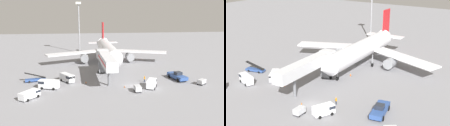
% 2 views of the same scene
% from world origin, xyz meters
% --- Properties ---
extents(ground_plane, '(300.00, 300.00, 0.00)m').
position_xyz_m(ground_plane, '(0.00, 0.00, 0.00)').
color(ground_plane, gray).
extents(airplane_at_gate, '(46.42, 42.80, 14.65)m').
position_xyz_m(airplane_at_gate, '(-3.29, 29.01, 5.07)').
color(airplane_at_gate, silver).
rests_on(airplane_at_gate, ground).
extents(jet_bridge, '(4.09, 21.33, 7.66)m').
position_xyz_m(jet_bridge, '(-6.12, 7.32, 5.83)').
color(jet_bridge, silver).
rests_on(jet_bridge, ground).
extents(pushback_tug, '(3.93, 7.69, 2.45)m').
position_xyz_m(pushback_tug, '(14.56, 4.32, 1.13)').
color(pushback_tug, '#2D4C8E').
rests_on(pushback_tug, ground).
extents(belt_loader_truck, '(5.87, 2.93, 2.85)m').
position_xyz_m(belt_loader_truck, '(-26.22, 7.42, 0.74)').
color(belt_loader_truck, '#2D4C8E').
rests_on(belt_loader_truck, ground).
extents(service_van_rear_right, '(4.61, 5.28, 1.86)m').
position_xyz_m(service_van_rear_right, '(-25.00, -6.55, 1.08)').
color(service_van_rear_right, white).
rests_on(service_van_rear_right, ground).
extents(service_van_mid_right, '(3.79, 4.95, 2.23)m').
position_xyz_m(service_van_mid_right, '(4.98, -2.15, 1.27)').
color(service_van_mid_right, white).
rests_on(service_van_mid_right, ground).
extents(service_van_outer_left, '(5.47, 3.35, 2.37)m').
position_xyz_m(service_van_outer_left, '(-21.70, 0.26, 1.35)').
color(service_van_outer_left, white).
rests_on(service_van_outer_left, ground).
extents(service_van_outer_right, '(4.47, 5.35, 2.31)m').
position_xyz_m(service_van_outer_right, '(-17.17, 5.88, 1.31)').
color(service_van_outer_right, silver).
rests_on(service_van_outer_right, ground).
extents(baggage_cart_mid_center, '(1.50, 2.57, 1.57)m').
position_xyz_m(baggage_cart_mid_center, '(0.64, -4.88, 0.87)').
color(baggage_cart_mid_center, '#38383D').
rests_on(baggage_cart_mid_center, ground).
extents(baggage_cart_far_center, '(2.81, 2.58, 1.45)m').
position_xyz_m(baggage_cart_far_center, '(19.34, -1.16, 0.81)').
color(baggage_cart_far_center, '#38383D').
rests_on(baggage_cart_far_center, ground).
extents(ground_crew_worker_foreground, '(0.47, 0.47, 1.81)m').
position_xyz_m(ground_crew_worker_foreground, '(4.45, 3.12, 0.96)').
color(ground_crew_worker_foreground, '#1E2333').
rests_on(ground_crew_worker_foreground, ground).
extents(safety_cone_alpha, '(0.33, 0.33, 0.51)m').
position_xyz_m(safety_cone_alpha, '(-1.97, -1.14, 0.25)').
color(safety_cone_alpha, black).
rests_on(safety_cone_alpha, ground).
extents(safety_cone_bravo, '(0.36, 0.36, 0.55)m').
position_xyz_m(safety_cone_bravo, '(-11.99, 4.09, 0.27)').
color(safety_cone_bravo, black).
rests_on(safety_cone_bravo, ground).
extents(safety_cone_charlie, '(0.42, 0.42, 0.65)m').
position_xyz_m(safety_cone_charlie, '(-1.76, 19.51, 0.32)').
color(safety_cone_charlie, black).
rests_on(safety_cone_charlie, ground).
extents(apron_light_mast, '(2.40, 2.40, 23.40)m').
position_xyz_m(apron_light_mast, '(-13.87, 54.36, 16.47)').
color(apron_light_mast, '#93969B').
rests_on(apron_light_mast, ground).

